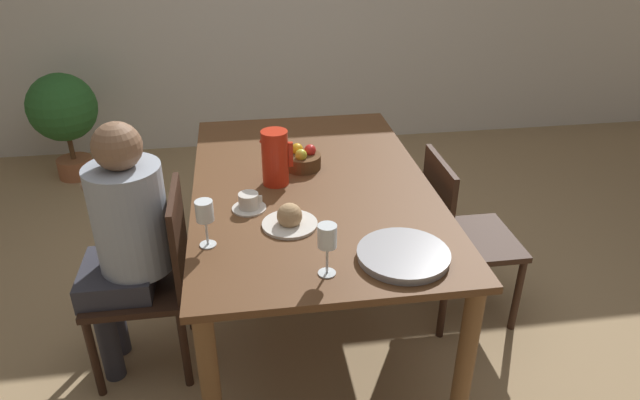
% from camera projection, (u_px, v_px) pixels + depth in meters
% --- Properties ---
extents(ground_plane, '(20.00, 20.00, 0.00)m').
position_uv_depth(ground_plane, '(313.00, 318.00, 2.90)').
color(ground_plane, tan).
extents(dining_table, '(1.04, 1.69, 0.77)m').
position_uv_depth(dining_table, '(312.00, 202.00, 2.58)').
color(dining_table, brown).
rests_on(dining_table, ground_plane).
extents(chair_person_side, '(0.42, 0.42, 0.86)m').
position_uv_depth(chair_person_side, '(153.00, 277.00, 2.44)').
color(chair_person_side, '#331E14').
rests_on(chair_person_side, ground_plane).
extents(chair_opposite, '(0.42, 0.42, 0.86)m').
position_uv_depth(chair_opposite, '(459.00, 234.00, 2.75)').
color(chair_opposite, '#331E14').
rests_on(chair_opposite, ground_plane).
extents(person_seated, '(0.39, 0.41, 1.16)m').
position_uv_depth(person_seated, '(125.00, 233.00, 2.32)').
color(person_seated, '#33333D').
rests_on(person_seated, ground_plane).
extents(red_pitcher, '(0.14, 0.12, 0.25)m').
position_uv_depth(red_pitcher, '(275.00, 157.00, 2.47)').
color(red_pitcher, red).
rests_on(red_pitcher, dining_table).
extents(wine_glass_water, '(0.06, 0.06, 0.18)m').
position_uv_depth(wine_glass_water, '(205.00, 213.00, 2.03)').
color(wine_glass_water, white).
rests_on(wine_glass_water, dining_table).
extents(wine_glass_juice, '(0.06, 0.06, 0.19)m').
position_uv_depth(wine_glass_juice, '(327.00, 239.00, 1.87)').
color(wine_glass_juice, white).
rests_on(wine_glass_juice, dining_table).
extents(teacup_near_person, '(0.14, 0.14, 0.07)m').
position_uv_depth(teacup_near_person, '(249.00, 202.00, 2.31)').
color(teacup_near_person, silver).
rests_on(teacup_near_person, dining_table).
extents(serving_tray, '(0.33, 0.33, 0.03)m').
position_uv_depth(serving_tray, '(403.00, 255.00, 2.00)').
color(serving_tray, '#9E9EA3').
rests_on(serving_tray, dining_table).
extents(bread_plate, '(0.22, 0.22, 0.10)m').
position_uv_depth(bread_plate, '(290.00, 219.00, 2.20)').
color(bread_plate, silver).
rests_on(bread_plate, dining_table).
extents(fruit_bowl, '(0.17, 0.17, 0.11)m').
position_uv_depth(fruit_bowl, '(303.00, 159.00, 2.65)').
color(fruit_bowl, brown).
rests_on(fruit_bowl, dining_table).
extents(potted_plant, '(0.49, 0.49, 0.79)m').
position_uv_depth(potted_plant, '(63.00, 112.00, 4.11)').
color(potted_plant, '#A8603D').
rests_on(potted_plant, ground_plane).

